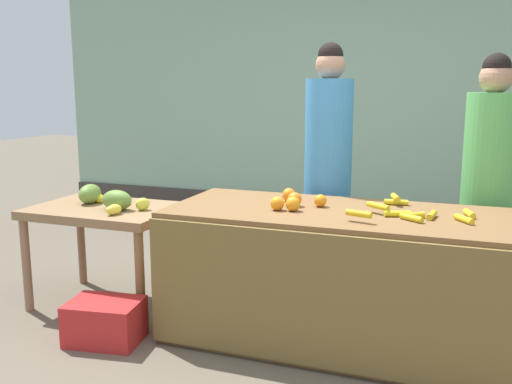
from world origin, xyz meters
The scene contains 11 objects.
ground_plane centered at (0.00, 0.00, 0.00)m, with size 24.00×24.00×0.00m, color #665B4C.
market_wall_back centered at (0.00, 2.73, 1.43)m, with size 7.33×0.23×2.93m.
fruit_stall_counter centered at (0.35, -0.01, 0.41)m, with size 2.26×0.91×0.82m.
side_table_wooden centered at (-1.42, 0.00, 0.63)m, with size 1.01×0.71×0.72m.
banana_bunch_pile centered at (0.67, 0.00, 0.85)m, with size 0.69×0.65×0.07m.
orange_pile centered at (-0.03, 0.00, 0.87)m, with size 0.31×0.37×0.09m.
mango_papaya_pile centered at (-1.42, 0.02, 0.78)m, with size 0.76×0.61×0.14m.
vendor_woman_blue_shirt centered at (0.03, 0.69, 0.94)m, with size 0.34×0.34×1.87m.
vendor_woman_green_shirt centered at (1.11, 0.72, 0.89)m, with size 0.34×0.34×1.77m.
produce_crate centered at (-1.08, -0.54, 0.13)m, with size 0.44×0.32×0.26m, color red.
produce_sack centered at (-0.66, 0.65, 0.28)m, with size 0.36×0.30×0.55m, color tan.
Camera 1 is at (0.92, -3.27, 1.55)m, focal length 39.26 mm.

